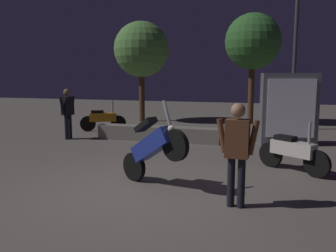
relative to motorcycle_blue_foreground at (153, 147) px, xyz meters
name	(u,v)px	position (x,y,z in m)	size (l,w,h in m)	color
ground_plane	(136,191)	(-0.23, -0.32, -0.74)	(40.00, 40.00, 0.00)	#605951
motorcycle_blue_foreground	(153,147)	(0.00, 0.00, 0.00)	(1.51, 0.87, 1.63)	black
motorcycle_orange_parked_left	(103,119)	(-3.77, 5.64, -0.31)	(1.57, 0.74, 1.11)	black
motorcycle_white_parked_right	(293,152)	(2.56, 1.77, -0.31)	(1.41, 1.04, 1.11)	black
person_rider_beside	(237,146)	(1.57, -0.63, 0.24)	(0.67, 0.26, 1.65)	black
person_bystander_far	(68,109)	(-4.13, 3.87, 0.21)	(0.31, 0.66, 1.61)	black
streetlamp_near	(296,41)	(2.88, 7.81, 2.52)	(0.36, 0.36, 5.15)	#38383D
tree_left_bg	(141,50)	(-3.31, 8.56, 2.35)	(2.36, 2.36, 4.29)	#4C331E
tree_center_bg	(253,42)	(1.31, 9.15, 2.61)	(2.28, 2.28, 4.52)	#4C331E
kiosk_billboard	(289,109)	(2.60, 4.85, 0.31)	(1.67, 0.81, 2.10)	#595960
planter_wall_low	(158,134)	(-1.27, 4.37, -0.52)	(3.89, 0.50, 0.45)	gray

